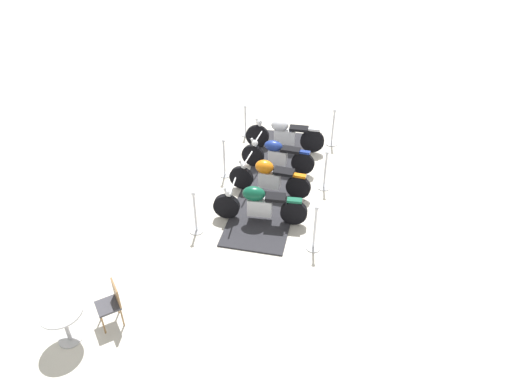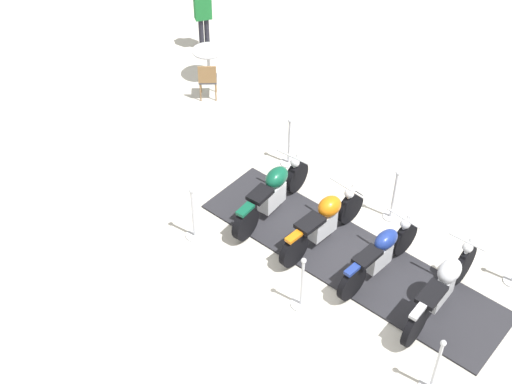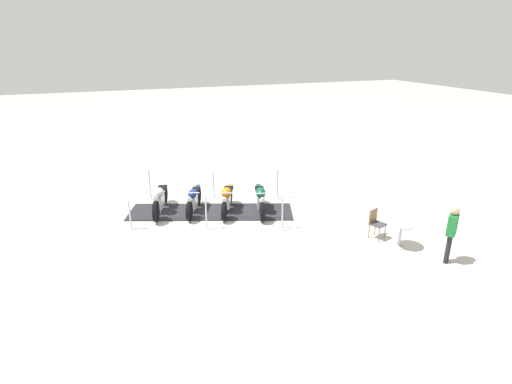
# 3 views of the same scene
# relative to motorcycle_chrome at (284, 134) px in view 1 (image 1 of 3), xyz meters

# --- Properties ---
(ground_plane) EXTENTS (80.00, 80.00, 0.00)m
(ground_plane) POSITION_rel_motorcycle_chrome_xyz_m (1.64, -0.58, -0.54)
(ground_plane) COLOR beige
(display_platform) EXTENTS (5.84, 3.39, 0.04)m
(display_platform) POSITION_rel_motorcycle_chrome_xyz_m (1.64, -0.58, -0.52)
(display_platform) COLOR #28282D
(display_platform) RESTS_ON ground_plane
(motorcycle_chrome) EXTENTS (0.96, 2.23, 1.02)m
(motorcycle_chrome) POSITION_rel_motorcycle_chrome_xyz_m (0.00, 0.00, 0.00)
(motorcycle_chrome) COLOR black
(motorcycle_chrome) RESTS_ON display_platform
(motorcycle_navy) EXTENTS (1.04, 1.90, 0.93)m
(motorcycle_navy) POSITION_rel_motorcycle_chrome_xyz_m (1.09, -0.40, -0.04)
(motorcycle_navy) COLOR black
(motorcycle_navy) RESTS_ON display_platform
(motorcycle_copper) EXTENTS (1.10, 1.98, 0.93)m
(motorcycle_copper) POSITION_rel_motorcycle_chrome_xyz_m (2.17, -0.82, -0.02)
(motorcycle_copper) COLOR black
(motorcycle_copper) RESTS_ON display_platform
(motorcycle_forest) EXTENTS (0.90, 2.16, 0.92)m
(motorcycle_forest) POSITION_rel_motorcycle_chrome_xyz_m (3.26, -1.23, -0.03)
(motorcycle_forest) COLOR black
(motorcycle_forest) RESTS_ON display_platform
(stanchion_right_front) EXTENTS (0.30, 0.30, 1.01)m
(stanchion_right_front) POSITION_rel_motorcycle_chrome_xyz_m (-1.10, -0.99, -0.20)
(stanchion_right_front) COLOR silver
(stanchion_right_front) RESTS_ON ground_plane
(stanchion_right_mid) EXTENTS (0.28, 0.28, 1.12)m
(stanchion_right_mid) POSITION_rel_motorcycle_chrome_xyz_m (1.16, -1.85, -0.13)
(stanchion_right_mid) COLOR silver
(stanchion_right_mid) RESTS_ON ground_plane
(stanchion_left_front) EXTENTS (0.36, 0.36, 1.15)m
(stanchion_left_front) POSITION_rel_motorcycle_chrome_xyz_m (-0.14, 1.54, -0.20)
(stanchion_left_front) COLOR silver
(stanchion_left_front) RESTS_ON ground_plane
(stanchion_left_mid) EXTENTS (0.34, 0.34, 1.10)m
(stanchion_left_mid) POSITION_rel_motorcycle_chrome_xyz_m (2.12, 0.68, -0.20)
(stanchion_left_mid) COLOR silver
(stanchion_left_mid) RESTS_ON ground_plane
(stanchion_right_rear) EXTENTS (0.33, 0.33, 1.10)m
(stanchion_right_rear) POSITION_rel_motorcycle_chrome_xyz_m (3.42, -2.70, -0.19)
(stanchion_right_rear) COLOR silver
(stanchion_right_rear) RESTS_ON ground_plane
(stanchion_left_rear) EXTENTS (0.34, 0.34, 1.14)m
(stanchion_left_rear) POSITION_rel_motorcycle_chrome_xyz_m (4.38, -0.17, -0.18)
(stanchion_left_rear) COLOR silver
(stanchion_left_rear) RESTS_ON ground_plane
(cafe_table) EXTENTS (0.74, 0.74, 0.75)m
(cafe_table) POSITION_rel_motorcycle_chrome_xyz_m (6.12, -5.04, 0.02)
(cafe_table) COLOR #B7B7BC
(cafe_table) RESTS_ON ground_plane
(cafe_chair_near_table) EXTENTS (0.52, 0.52, 0.90)m
(cafe_chair_near_table) POSITION_rel_motorcycle_chrome_xyz_m (5.82, -4.28, -0.02)
(cafe_chair_near_table) COLOR olive
(cafe_chair_near_table) RESTS_ON ground_plane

